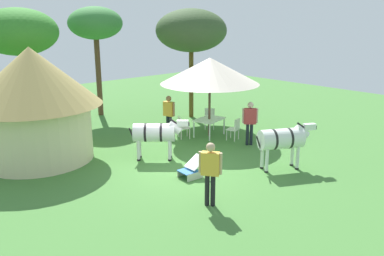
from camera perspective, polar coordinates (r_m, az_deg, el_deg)
ground_plane at (r=13.55m, az=-1.66°, el=-5.52°), size 36.00×36.00×0.00m
thatched_hut at (r=14.66m, az=-21.62°, el=3.86°), size 4.59×4.59×3.93m
shade_umbrella at (r=16.39m, az=2.56°, el=8.14°), size 4.06×4.06×3.28m
patio_dining_table at (r=16.79m, az=2.48°, el=1.02°), size 1.46×1.17×0.74m
patio_chair_near_lawn at (r=16.49m, az=-1.41°, el=0.28°), size 0.57×0.58×0.90m
patio_chair_west_end at (r=16.32m, az=6.11°, el=0.03°), size 0.54×0.53×0.90m
patio_chair_east_end at (r=17.97m, az=2.52°, el=1.56°), size 0.61×0.61×0.90m
guest_beside_umbrella at (r=15.65m, az=8.26°, el=1.23°), size 0.49×0.48×1.72m
guest_behind_table at (r=16.78m, az=-3.32°, el=2.31°), size 0.31×0.60×1.71m
standing_watcher at (r=10.51m, az=2.62°, el=-5.76°), size 0.46×0.52×1.76m
striped_lounge_chair at (r=12.64m, az=-0.09°, el=-5.88°), size 0.84×0.60×0.62m
zebra_nearest_camera at (r=13.36m, az=12.77°, el=-1.57°), size 1.93×1.26×1.57m
zebra_by_umbrella at (r=14.00m, az=-5.20°, el=-0.71°), size 1.70×1.59×1.50m
acacia_tree_behind_hut at (r=18.80m, az=-23.53°, el=12.39°), size 3.31×3.31×5.25m
acacia_tree_left_background at (r=20.54m, az=-13.61°, el=14.16°), size 2.63×2.63×5.36m
acacia_tree_right_background at (r=19.59m, az=-0.12°, el=13.69°), size 3.40×3.40×5.26m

